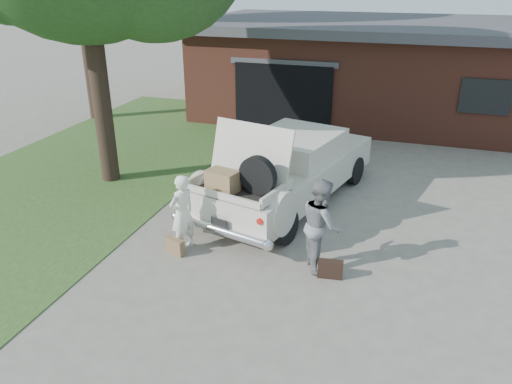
% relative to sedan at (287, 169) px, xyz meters
% --- Properties ---
extents(ground, '(90.00, 90.00, 0.00)m').
position_rel_sedan_xyz_m(ground, '(-0.05, -2.71, -0.79)').
color(ground, gray).
rests_on(ground, ground).
extents(grass_strip, '(6.00, 16.00, 0.02)m').
position_rel_sedan_xyz_m(grass_strip, '(-5.55, 0.29, -0.78)').
color(grass_strip, '#2D4C1E').
rests_on(grass_strip, ground).
extents(house, '(12.80, 7.80, 3.30)m').
position_rel_sedan_xyz_m(house, '(0.93, 8.77, 0.88)').
color(house, brown).
rests_on(house, ground).
extents(sedan, '(3.29, 5.70, 2.19)m').
position_rel_sedan_xyz_m(sedan, '(0.00, 0.00, 0.00)').
color(sedan, beige).
rests_on(sedan, ground).
extents(woman_left, '(0.55, 0.65, 1.51)m').
position_rel_sedan_xyz_m(woman_left, '(-1.31, -2.71, -0.04)').
color(woman_left, white).
rests_on(woman_left, ground).
extents(woman_right, '(0.91, 1.00, 1.67)m').
position_rel_sedan_xyz_m(woman_right, '(1.27, -2.52, 0.05)').
color(woman_right, gray).
rests_on(woman_right, ground).
extents(suitcase_left, '(0.42, 0.27, 0.31)m').
position_rel_sedan_xyz_m(suitcase_left, '(-1.38, -2.94, -0.63)').
color(suitcase_left, olive).
rests_on(suitcase_left, ground).
extents(suitcase_right, '(0.45, 0.19, 0.33)m').
position_rel_sedan_xyz_m(suitcase_right, '(1.53, -2.83, -0.62)').
color(suitcase_right, black).
rests_on(suitcase_right, ground).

